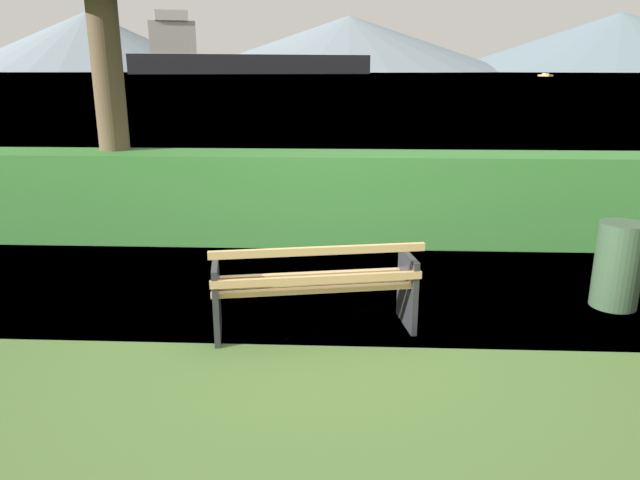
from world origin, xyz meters
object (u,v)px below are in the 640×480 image
park_bench (315,287)px  fishing_boat_near (545,75)px  trash_bin (618,265)px  cargo_ship_large (233,57)px

park_bench → fishing_boat_near: size_ratio=0.32×
trash_bin → park_bench: bearing=-165.8°
fishing_boat_near → cargo_ship_large: bearing=141.1°
trash_bin → fishing_boat_near: bearing=72.7°
cargo_ship_large → fishing_boat_near: cargo_ship_large is taller
trash_bin → fishing_boat_near: fishing_boat_near is taller
trash_bin → cargo_ship_large: size_ratio=0.01×
fishing_boat_near → trash_bin: bearing=-107.3°
park_bench → cargo_ship_large: size_ratio=0.02×
cargo_ship_large → fishing_boat_near: 157.23m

